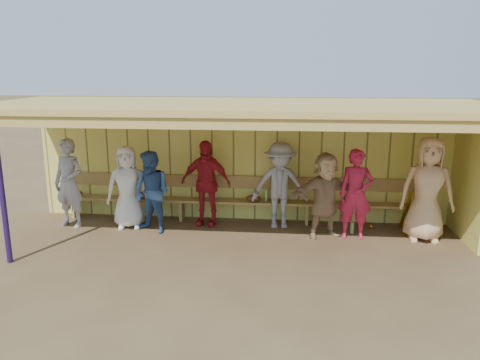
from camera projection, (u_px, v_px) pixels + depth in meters
name	position (u px, v px, depth m)	size (l,w,h in m)	color
ground	(238.00, 240.00, 8.64)	(90.00, 90.00, 0.00)	brown
player_a	(69.00, 183.00, 9.19)	(0.64, 0.42, 1.77)	#9998A1
player_b	(128.00, 187.00, 9.15)	(0.80, 0.52, 1.64)	white
player_c	(152.00, 192.00, 8.89)	(0.77, 0.60, 1.58)	#375C99
player_d	(206.00, 183.00, 9.30)	(1.01, 0.42, 1.72)	#B21C26
player_e	(280.00, 185.00, 9.16)	(1.10, 0.63, 1.70)	#97959E
player_f	(325.00, 195.00, 8.65)	(1.48, 0.47, 1.60)	tan
player_g	(356.00, 194.00, 8.57)	(0.61, 0.40, 1.67)	#BB1D40
player_h	(427.00, 190.00, 8.41)	(0.94, 0.61, 1.92)	#DBAB7B
dugout_structure	(262.00, 143.00, 8.88)	(8.80, 3.20, 2.50)	#E3D861
bench	(244.00, 196.00, 9.60)	(7.60, 0.34, 0.93)	#AB8849
dugout_equipment	(194.00, 198.00, 9.58)	(6.95, 0.62, 0.80)	orange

